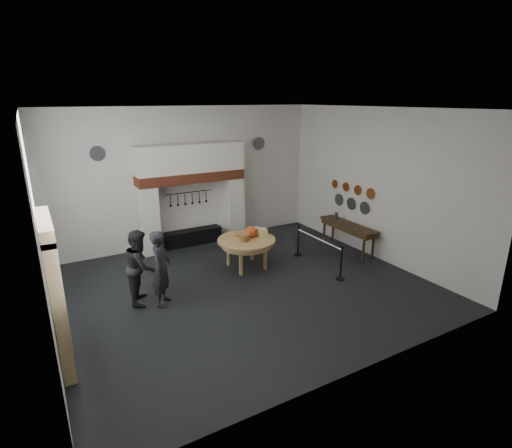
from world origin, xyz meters
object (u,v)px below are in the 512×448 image
work_table (247,240)px  barrier_post_far (298,242)px  side_table (348,225)px  visitor_far (140,266)px  iron_range (193,237)px  visitor_near (162,268)px  barrier_post_near (341,264)px

work_table → barrier_post_far: (1.85, 0.03, -0.39)m
side_table → barrier_post_far: 1.73m
work_table → visitor_far: bearing=-170.7°
iron_range → side_table: 5.14m
visitor_near → barrier_post_near: size_ratio=2.05×
visitor_far → side_table: visitor_far is taller
side_table → barrier_post_near: size_ratio=2.44×
iron_range → visitor_near: (-2.12, -3.54, 0.67)m
visitor_near → visitor_far: (-0.40, 0.40, -0.02)m
visitor_far → iron_range: bearing=-18.9°
barrier_post_far → work_table: bearing=-179.0°
visitor_far → barrier_post_far: visitor_far is taller
visitor_far → barrier_post_near: (5.00, -1.45, -0.45)m
iron_range → barrier_post_far: 3.60m
visitor_near → side_table: (6.22, 0.51, -0.05)m
visitor_near → work_table: bearing=-39.4°
work_table → side_table: 3.49m
side_table → barrier_post_near: 2.28m
iron_range → work_table: (0.64, -2.62, 0.59)m
visitor_near → side_table: visitor_near is taller
iron_range → visitor_far: (-2.52, -3.14, 0.65)m
iron_range → barrier_post_far: (2.48, -2.59, 0.20)m
side_table → visitor_near: bearing=-175.3°
visitor_near → side_table: size_ratio=0.84×
work_table → visitor_near: size_ratio=0.90×
side_table → barrier_post_near: (-1.62, -1.56, -0.42)m
iron_range → barrier_post_far: size_ratio=2.11×
work_table → barrier_post_far: size_ratio=1.85×
iron_range → work_table: bearing=-76.4°
side_table → barrier_post_near: same height
work_table → side_table: bearing=-6.8°
visitor_near → side_table: 6.24m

